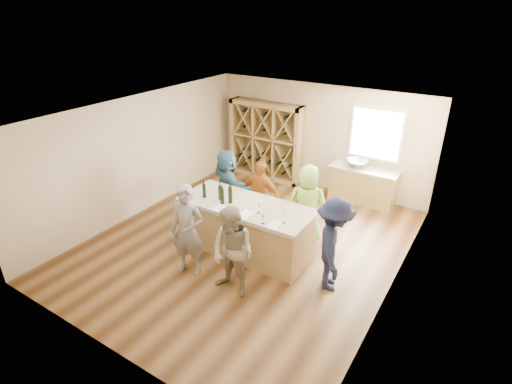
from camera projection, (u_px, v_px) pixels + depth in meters
The scene contains 32 objects.
floor at pixel (247, 245), 8.57m from camera, with size 6.00×7.00×0.10m, color brown.
ceiling at pixel (246, 111), 7.32m from camera, with size 6.00×7.00×0.10m, color white.
wall_back at pixel (320, 137), 10.65m from camera, with size 6.00×0.10×2.80m, color #C5AF8F.
wall_front at pixel (97, 277), 5.24m from camera, with size 6.00×0.10×2.80m, color #C5AF8F.
wall_left at pixel (139, 155), 9.41m from camera, with size 0.10×7.00×2.80m, color #C5AF8F.
wall_right at pixel (403, 225), 6.47m from camera, with size 0.10×7.00×2.80m, color #C5AF8F.
window_frame at pixel (376, 134), 9.71m from camera, with size 1.30×0.06×1.30m, color white.
window_pane at pixel (376, 134), 9.69m from camera, with size 1.18×0.01×1.18m, color white.
wine_rack at pixel (266, 141), 11.29m from camera, with size 2.20×0.45×2.20m, color #9B7D4A.
back_counter_base at pixel (362, 186), 10.13m from camera, with size 1.60×0.58×0.86m, color #9B7D4A.
back_counter_top at pixel (364, 169), 9.93m from camera, with size 1.70×0.62×0.06m, color #ACA28D.
sink at pixel (357, 163), 9.97m from camera, with size 0.54×0.54×0.19m, color silver.
faucet at pixel (360, 159), 10.08m from camera, with size 0.02×0.02×0.30m, color silver.
tasting_counter_base at pixel (246, 230), 8.07m from camera, with size 2.60×1.00×1.00m, color #9B7D4A.
tasting_counter_top at pixel (246, 206), 7.84m from camera, with size 2.72×1.12×0.08m, color #ACA28D.
wine_bottle_a at pixel (204, 191), 8.03m from camera, with size 0.07×0.07×0.29m, color black.
wine_bottle_c at pixel (220, 193), 7.95m from camera, with size 0.07×0.07×0.28m, color black.
wine_bottle_d at pixel (222, 196), 7.77m from camera, with size 0.08×0.08×0.33m, color black.
wine_bottle_e at pixel (230, 195), 7.80m from camera, with size 0.08×0.08×0.34m, color black.
wine_glass_a at pixel (219, 205), 7.59m from camera, with size 0.06×0.06×0.17m, color white.
wine_glass_c at pixel (263, 219), 7.10m from camera, with size 0.07×0.07×0.17m, color white.
wine_glass_d at pixel (258, 209), 7.45m from camera, with size 0.07×0.07×0.17m, color white.
wine_glass_e at pixel (284, 218), 7.12m from camera, with size 0.07×0.07×0.19m, color white.
tasting_menu_a at pixel (220, 208), 7.68m from camera, with size 0.22×0.30×0.00m, color white.
tasting_menu_b at pixel (245, 214), 7.45m from camera, with size 0.23×0.32×0.00m, color white.
tasting_menu_c at pixel (274, 225), 7.08m from camera, with size 0.21×0.29×0.00m, color white.
person_near_left at pixel (188, 231), 7.28m from camera, with size 0.65×0.48×1.78m, color slate.
person_near_right at pixel (233, 252), 6.76m from camera, with size 0.81×0.44×1.67m, color gray.
person_server at pixel (333, 245), 6.89m from camera, with size 1.13×0.52×1.75m, color #191E38.
person_far_mid at pixel (261, 196), 8.79m from camera, with size 0.94×0.48×1.61m, color #994C19.
person_far_right at pixel (307, 204), 8.33m from camera, with size 0.83×0.54×1.70m, color #8CC64C.
person_far_left at pixel (228, 184), 9.30m from camera, with size 1.55×0.56×1.67m, color #335972.
Camera 1 is at (4.03, -6.02, 4.67)m, focal length 28.00 mm.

